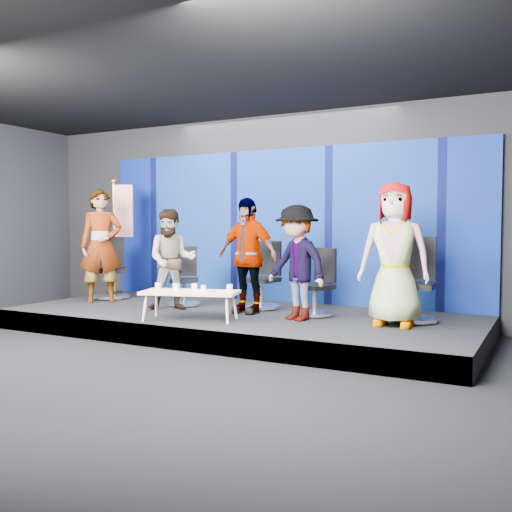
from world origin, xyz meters
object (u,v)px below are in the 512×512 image
at_px(panelist_e, 395,254).
at_px(mug_d, 204,288).
at_px(chair_d, 317,293).
at_px(mug_a, 158,286).
at_px(panelist_b, 172,260).
at_px(chair_c, 263,286).
at_px(panelist_c, 247,255).
at_px(chair_e, 415,294).
at_px(mug_e, 230,288).
at_px(panelist_d, 297,263).
at_px(coffee_table, 190,293).
at_px(flag_stand, 120,234).
at_px(mug_c, 194,287).
at_px(mug_b, 176,287).
at_px(chair_a, 111,277).
at_px(chair_b, 184,286).
at_px(panelist_a, 101,246).

relative_size(panelist_e, mug_d, 21.81).
xyz_separation_m(chair_d, mug_a, (-1.90, -1.24, 0.13)).
height_order(chair_d, mug_a, chair_d).
distance_m(panelist_b, chair_c, 1.47).
height_order(panelist_c, chair_e, panelist_c).
bearing_deg(mug_e, panelist_b, 159.42).
height_order(chair_d, panelist_d, panelist_d).
xyz_separation_m(chair_e, mug_d, (-2.56, -1.29, 0.07)).
height_order(coffee_table, flag_stand, flag_stand).
distance_m(mug_c, mug_e, 0.52).
xyz_separation_m(panelist_c, mug_d, (-0.18, -0.90, -0.41)).
bearing_deg(panelist_b, flag_stand, 123.03).
bearing_deg(mug_d, panelist_b, 147.33).
height_order(panelist_d, mug_c, panelist_d).
bearing_deg(mug_e, chair_d, 48.87).
bearing_deg(mug_b, chair_a, 149.94).
relative_size(panelist_c, mug_a, 18.53).
xyz_separation_m(mug_a, flag_stand, (-2.10, 1.62, 0.69)).
bearing_deg(panelist_e, chair_b, 172.18).
xyz_separation_m(panelist_a, coffee_table, (2.39, -0.85, -0.59)).
bearing_deg(panelist_e, panelist_d, -175.68).
height_order(chair_a, panelist_e, panelist_e).
relative_size(chair_c, mug_e, 10.87).
bearing_deg(chair_d, chair_e, 28.30).
distance_m(chair_c, mug_c, 1.41).
bearing_deg(coffee_table, panelist_d, 28.58).
height_order(mug_c, mug_e, mug_e).
bearing_deg(panelist_d, mug_b, -129.06).
height_order(mug_a, flag_stand, flag_stand).
relative_size(panelist_a, coffee_table, 1.35).
bearing_deg(chair_e, panelist_d, -159.20).
height_order(panelist_a, mug_b, panelist_a).
distance_m(mug_b, mug_e, 0.74).
bearing_deg(mug_e, flag_stand, 156.21).
xyz_separation_m(coffee_table, flag_stand, (-2.61, 1.57, 0.77)).
height_order(chair_a, chair_d, chair_a).
relative_size(chair_b, panelist_b, 0.62).
bearing_deg(panelist_a, mug_a, -69.10).
relative_size(chair_e, mug_a, 12.40).
bearing_deg(chair_e, panelist_e, -111.90).
distance_m(panelist_c, chair_d, 1.18).
bearing_deg(panelist_a, panelist_e, -43.46).
relative_size(panelist_b, coffee_table, 1.10).
height_order(chair_d, mug_c, chair_d).
bearing_deg(panelist_a, chair_a, 71.00).
xyz_separation_m(chair_c, mug_a, (-0.88, -1.50, 0.10)).
bearing_deg(chair_e, panelist_a, -177.34).
bearing_deg(panelist_b, panelist_e, -27.97).
distance_m(mug_c, flag_stand, 3.08).
height_order(panelist_a, mug_d, panelist_a).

